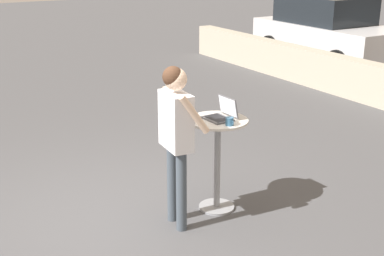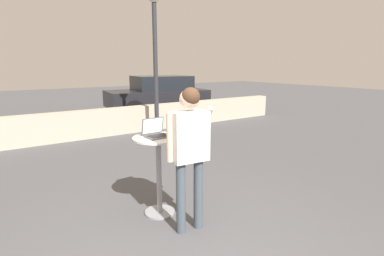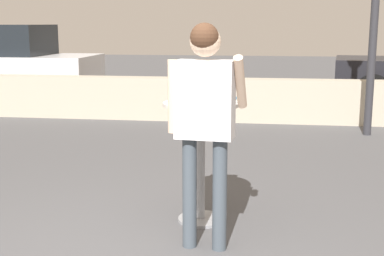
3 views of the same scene
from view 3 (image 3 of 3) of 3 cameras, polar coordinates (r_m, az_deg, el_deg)
pavement_kerb at (r=9.45m, az=2.66°, el=3.04°), size 15.29×0.35×0.76m
cafe_table at (r=4.59m, az=0.98°, el=-1.64°), size 0.65×0.65×1.05m
laptop at (r=4.56m, az=1.03°, el=3.45°), size 0.32×0.30×0.23m
coffee_mug at (r=4.49m, az=3.87°, el=3.20°), size 0.12×0.09×0.09m
standing_person at (r=3.94m, az=1.37°, el=2.19°), size 0.59×0.36×1.72m
parked_car_further_down at (r=12.58m, az=-19.20°, el=6.55°), size 3.85×1.89×1.67m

